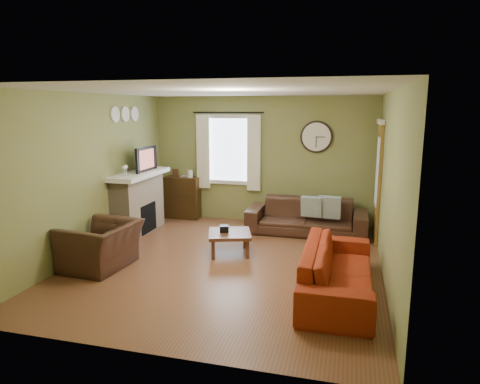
% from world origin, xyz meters
% --- Properties ---
extents(floor, '(4.60, 5.20, 0.00)m').
position_xyz_m(floor, '(0.00, 0.00, 0.00)').
color(floor, brown).
rests_on(floor, ground).
extents(ceiling, '(4.60, 5.20, 0.00)m').
position_xyz_m(ceiling, '(0.00, 0.00, 2.60)').
color(ceiling, white).
rests_on(ceiling, ground).
extents(wall_left, '(0.00, 5.20, 2.60)m').
position_xyz_m(wall_left, '(-2.30, 0.00, 1.30)').
color(wall_left, olive).
rests_on(wall_left, ground).
extents(wall_right, '(0.00, 5.20, 2.60)m').
position_xyz_m(wall_right, '(2.30, 0.00, 1.30)').
color(wall_right, olive).
rests_on(wall_right, ground).
extents(wall_back, '(4.60, 0.00, 2.60)m').
position_xyz_m(wall_back, '(0.00, 2.60, 1.30)').
color(wall_back, olive).
rests_on(wall_back, ground).
extents(wall_front, '(4.60, 0.00, 2.60)m').
position_xyz_m(wall_front, '(0.00, -2.60, 1.30)').
color(wall_front, olive).
rests_on(wall_front, ground).
extents(fireplace, '(0.40, 1.40, 1.10)m').
position_xyz_m(fireplace, '(-2.10, 1.15, 0.55)').
color(fireplace, tan).
rests_on(fireplace, floor).
extents(firebox, '(0.04, 0.60, 0.55)m').
position_xyz_m(firebox, '(-1.91, 1.15, 0.30)').
color(firebox, black).
rests_on(firebox, fireplace).
extents(mantel, '(0.58, 1.60, 0.08)m').
position_xyz_m(mantel, '(-2.07, 1.15, 1.14)').
color(mantel, white).
rests_on(mantel, fireplace).
extents(tv, '(0.08, 0.60, 0.35)m').
position_xyz_m(tv, '(-2.05, 1.30, 1.35)').
color(tv, black).
rests_on(tv, mantel).
extents(tv_screen, '(0.02, 0.62, 0.36)m').
position_xyz_m(tv_screen, '(-1.97, 1.30, 1.41)').
color(tv_screen, '#994C3F').
rests_on(tv_screen, mantel).
extents(medallion_left, '(0.28, 0.28, 0.03)m').
position_xyz_m(medallion_left, '(-2.28, 0.80, 2.25)').
color(medallion_left, white).
rests_on(medallion_left, wall_left).
extents(medallion_mid, '(0.28, 0.28, 0.03)m').
position_xyz_m(medallion_mid, '(-2.28, 1.15, 2.25)').
color(medallion_mid, white).
rests_on(medallion_mid, wall_left).
extents(medallion_right, '(0.28, 0.28, 0.03)m').
position_xyz_m(medallion_right, '(-2.28, 1.50, 2.25)').
color(medallion_right, white).
rests_on(medallion_right, wall_left).
extents(window_pane, '(1.00, 0.02, 1.30)m').
position_xyz_m(window_pane, '(-0.70, 2.58, 1.50)').
color(window_pane, silver).
rests_on(window_pane, wall_back).
extents(curtain_rod, '(0.03, 0.03, 1.50)m').
position_xyz_m(curtain_rod, '(-0.70, 2.48, 2.27)').
color(curtain_rod, black).
rests_on(curtain_rod, wall_back).
extents(curtain_left, '(0.28, 0.04, 1.55)m').
position_xyz_m(curtain_left, '(-1.25, 2.48, 1.45)').
color(curtain_left, white).
rests_on(curtain_left, wall_back).
extents(curtain_right, '(0.28, 0.04, 1.55)m').
position_xyz_m(curtain_right, '(-0.15, 2.48, 1.45)').
color(curtain_right, white).
rests_on(curtain_right, wall_back).
extents(wall_clock, '(0.64, 0.06, 0.64)m').
position_xyz_m(wall_clock, '(1.10, 2.55, 1.80)').
color(wall_clock, white).
rests_on(wall_clock, wall_back).
extents(door, '(0.05, 0.90, 2.10)m').
position_xyz_m(door, '(2.27, 1.85, 1.05)').
color(door, brown).
rests_on(door, floor).
extents(bookshelf, '(0.76, 0.32, 0.90)m').
position_xyz_m(bookshelf, '(-1.72, 2.42, 0.45)').
color(bookshelf, black).
rests_on(bookshelf, floor).
extents(book, '(0.20, 0.25, 0.02)m').
position_xyz_m(book, '(-1.76, 2.48, 0.96)').
color(book, '#4C2A19').
rests_on(book, bookshelf).
extents(sofa_brown, '(2.25, 0.88, 0.66)m').
position_xyz_m(sofa_brown, '(1.01, 1.93, 0.33)').
color(sofa_brown, '#362016').
rests_on(sofa_brown, floor).
extents(pillow_left, '(0.42, 0.16, 0.42)m').
position_xyz_m(pillow_left, '(1.44, 1.86, 0.55)').
color(pillow_left, gray).
rests_on(pillow_left, sofa_brown).
extents(pillow_right, '(0.39, 0.16, 0.38)m').
position_xyz_m(pillow_right, '(1.11, 1.83, 0.55)').
color(pillow_right, gray).
rests_on(pillow_right, sofa_brown).
extents(sofa_red, '(0.86, 2.19, 0.64)m').
position_xyz_m(sofa_red, '(1.69, -0.70, 0.32)').
color(sofa_red, maroon).
rests_on(sofa_red, floor).
extents(armchair, '(1.00, 1.12, 0.68)m').
position_xyz_m(armchair, '(-1.78, -0.66, 0.34)').
color(armchair, '#362016').
rests_on(armchair, floor).
extents(coffee_table, '(0.86, 0.86, 0.36)m').
position_xyz_m(coffee_table, '(-0.08, 0.43, 0.18)').
color(coffee_table, '#4C2A19').
rests_on(coffee_table, floor).
extents(tissue_box, '(0.18, 0.18, 0.11)m').
position_xyz_m(tissue_box, '(-0.17, 0.42, 0.40)').
color(tissue_box, black).
rests_on(tissue_box, coffee_table).
extents(wine_glass_a, '(0.07, 0.07, 0.19)m').
position_xyz_m(wine_glass_a, '(-2.05, 0.60, 1.28)').
color(wine_glass_a, white).
rests_on(wine_glass_a, mantel).
extents(wine_glass_b, '(0.07, 0.07, 0.19)m').
position_xyz_m(wine_glass_b, '(-2.05, 0.67, 1.28)').
color(wine_glass_b, white).
rests_on(wine_glass_b, mantel).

